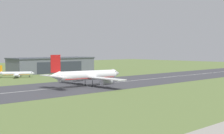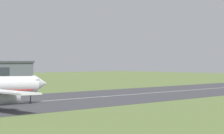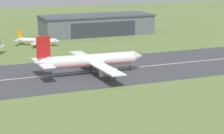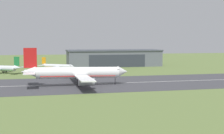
% 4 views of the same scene
% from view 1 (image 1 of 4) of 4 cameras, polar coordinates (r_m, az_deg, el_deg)
% --- Properties ---
extents(ground_plane, '(684.48, 684.48, 0.00)m').
position_cam_1_polar(ground_plane, '(112.53, 9.25, -6.21)').
color(ground_plane, olive).
extents(runway_strip, '(444.48, 49.24, 0.06)m').
position_cam_1_polar(runway_strip, '(154.32, -7.78, -3.62)').
color(runway_strip, '#3D3D42').
rests_on(runway_strip, ground_plane).
extents(runway_centreline, '(400.03, 0.70, 0.01)m').
position_cam_1_polar(runway_centreline, '(154.31, -7.78, -3.61)').
color(runway_centreline, silver).
rests_on(runway_centreline, runway_strip).
extents(hangar_building, '(68.44, 24.57, 11.98)m').
position_cam_1_polar(hangar_building, '(254.20, -10.87, 0.40)').
color(hangar_building, slate).
rests_on(hangar_building, ground_plane).
extents(airplane_landing, '(44.49, 46.52, 15.93)m').
position_cam_1_polar(airplane_landing, '(155.55, -4.44, -1.59)').
color(airplane_landing, white).
rests_on(airplane_landing, ground_plane).
extents(airplane_parked_west, '(22.94, 19.62, 8.06)m').
position_cam_1_polar(airplane_parked_west, '(213.04, -17.11, -1.16)').
color(airplane_parked_west, silver).
rests_on(airplane_parked_west, ground_plane).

